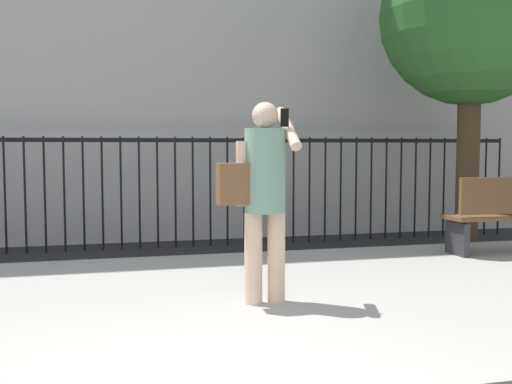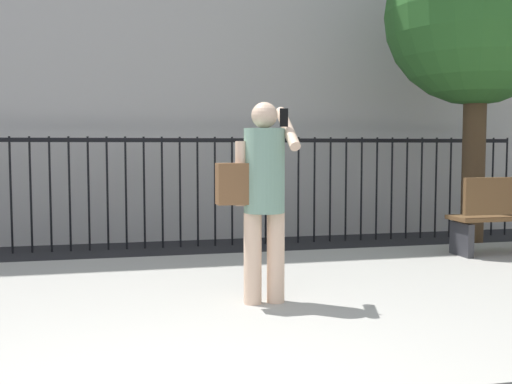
# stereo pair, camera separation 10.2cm
# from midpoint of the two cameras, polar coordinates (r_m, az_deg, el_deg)

# --- Properties ---
(sidewalk) EXTENTS (28.00, 4.40, 0.15)m
(sidewalk) POSITION_cam_midpoint_polar(r_m,az_deg,el_deg) (5.29, -10.14, -11.01)
(sidewalk) COLOR #9E9B93
(sidewalk) RESTS_ON ground
(iron_fence) EXTENTS (12.03, 0.04, 1.60)m
(iron_fence) POSITION_cam_midpoint_polar(r_m,az_deg,el_deg) (8.81, -12.01, 1.32)
(iron_fence) COLOR black
(iron_fence) RESTS_ON ground
(pedestrian_on_phone) EXTENTS (0.65, 0.49, 1.68)m
(pedestrian_on_phone) POSITION_cam_midpoint_polar(r_m,az_deg,el_deg) (5.06, -0.02, 0.43)
(pedestrian_on_phone) COLOR beige
(pedestrian_on_phone) RESTS_ON sidewalk
(street_bench) EXTENTS (1.60, 0.45, 0.95)m
(street_bench) POSITION_cam_midpoint_polar(r_m,az_deg,el_deg) (8.06, 22.49, -1.82)
(street_bench) COLOR brown
(street_bench) RESTS_ON sidewalk
(street_tree_near) EXTENTS (2.51, 2.51, 4.54)m
(street_tree_near) POSITION_cam_midpoint_polar(r_m,az_deg,el_deg) (9.20, 19.18, 15.28)
(street_tree_near) COLOR #4C3823
(street_tree_near) RESTS_ON ground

